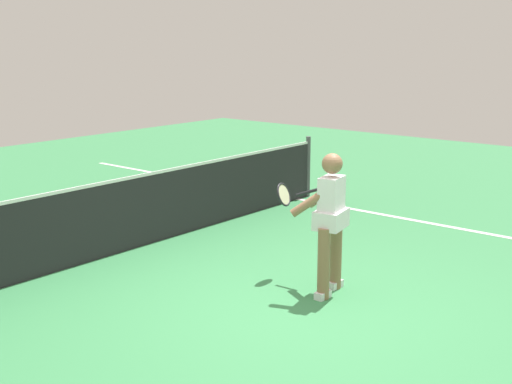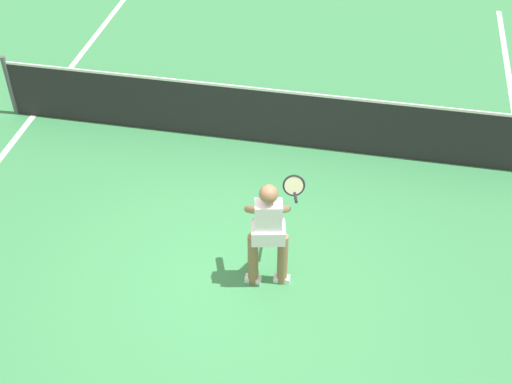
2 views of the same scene
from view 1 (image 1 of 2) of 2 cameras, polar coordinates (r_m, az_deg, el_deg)
ground_plane at (r=7.17m, az=3.59°, el=-9.64°), size 24.27×24.27×0.00m
sideline_right_marking at (r=10.43m, az=16.41°, el=-2.90°), size 0.10×16.67×0.01m
court_net at (r=8.93m, az=-11.54°, el=-1.98°), size 8.52×0.08×1.06m
tennis_player at (r=7.34m, az=6.09°, el=-2.15°), size 0.69×1.04×1.55m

